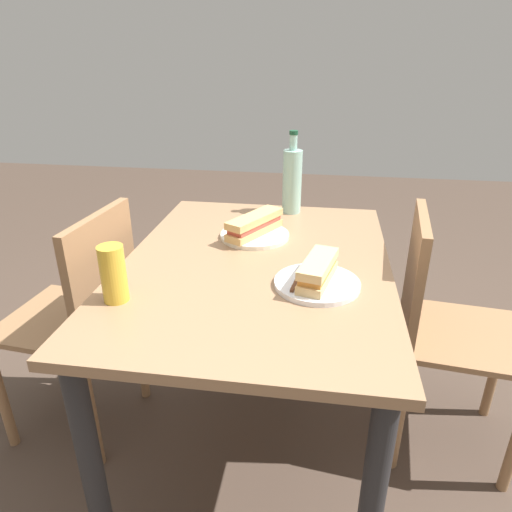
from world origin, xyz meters
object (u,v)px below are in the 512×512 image
knife_far (298,279)px  plate_far (317,284)px  plate_near (255,235)px  beer_glass (113,274)px  chair_far (84,312)px  baguette_sandwich_near (255,224)px  baguette_sandwich_far (318,270)px  chair_near (439,322)px  knife_near (241,230)px  water_bottle (292,180)px  dining_table (256,293)px

knife_far → plate_far: bearing=-91.3°
plate_near → beer_glass: (-0.49, 0.30, 0.07)m
chair_far → baguette_sandwich_near: chair_far is taller
baguette_sandwich_far → chair_near: bearing=-59.5°
chair_far → baguette_sandwich_far: 0.87m
plate_far → beer_glass: bearing=106.7°
knife_near → knife_far: size_ratio=0.97×
water_bottle → beer_glass: (-0.79, 0.40, -0.06)m
baguette_sandwich_far → water_bottle: water_bottle is taller
plate_far → baguette_sandwich_near: bearing=34.5°
chair_far → chair_near: bearing=-84.3°
plate_near → knife_far: bearing=-152.4°
water_bottle → chair_near: bearing=-125.1°
dining_table → water_bottle: water_bottle is taller
dining_table → baguette_sandwich_far: bearing=-124.3°
chair_near → knife_near: bearing=81.7°
baguette_sandwich_near → baguette_sandwich_far: same height
baguette_sandwich_near → baguette_sandwich_far: bearing=-145.5°
knife_far → beer_glass: (-0.16, 0.47, 0.06)m
chair_near → water_bottle: bearing=54.9°
chair_far → water_bottle: size_ratio=2.68×
chair_near → plate_far: bearing=120.5°
baguette_sandwich_near → dining_table: bearing=-170.2°
baguette_sandwich_far → beer_glass: bearing=106.7°
baguette_sandwich_near → plate_far: bearing=-145.5°
chair_near → plate_near: 0.70m
baguette_sandwich_far → chair_far: bearing=81.2°
knife_near → water_bottle: size_ratio=0.53×
chair_far → beer_glass: bearing=-135.2°
chair_near → knife_far: size_ratio=4.86×
beer_glass → water_bottle: bearing=-27.2°
knife_near → beer_glass: size_ratio=1.12×
chair_far → knife_far: (-0.12, -0.75, 0.25)m
knife_near → beer_glass: 0.57m
baguette_sandwich_far → knife_far: bearing=88.7°
plate_far → beer_glass: 0.55m
chair_far → beer_glass: (-0.28, -0.28, 0.31)m
chair_near → baguette_sandwich_near: size_ratio=3.50×
dining_table → chair_near: (0.11, -0.61, -0.12)m
knife_far → beer_glass: bearing=108.6°
knife_far → water_bottle: size_ratio=0.55×
baguette_sandwich_near → plate_near: bearing=14.0°
dining_table → knife_near: knife_near is taller
knife_near → water_bottle: 0.34m
baguette_sandwich_near → beer_glass: 0.58m
plate_near → knife_far: 0.38m
plate_far → water_bottle: 0.65m
plate_far → knife_far: knife_far is taller
chair_far → knife_far: bearing=-99.3°
plate_far → beer_glass: beer_glass is taller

